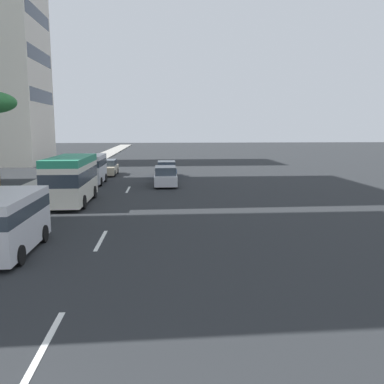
{
  "coord_description": "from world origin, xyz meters",
  "views": [
    {
      "loc": [
        -3.83,
        -2.63,
        4.77
      ],
      "look_at": [
        18.11,
        -4.28,
        1.3
      ],
      "focal_mm": 38.1,
      "sensor_mm": 36.0,
      "label": 1
    }
  ],
  "objects_px": {
    "car_fourth": "(107,168)",
    "van_fifth": "(5,220)",
    "minibus_lead": "(71,178)",
    "car_second": "(167,169)",
    "car_third": "(166,176)",
    "van_sixth": "(91,167)"
  },
  "relations": [
    {
      "from": "car_second",
      "to": "car_fourth",
      "type": "xyz_separation_m",
      "value": [
        2.0,
        6.02,
        0.01
      ]
    },
    {
      "from": "car_third",
      "to": "van_sixth",
      "type": "relative_size",
      "value": 1.03
    },
    {
      "from": "van_fifth",
      "to": "van_sixth",
      "type": "bearing_deg",
      "value": -179.78
    },
    {
      "from": "car_second",
      "to": "car_fourth",
      "type": "height_order",
      "value": "car_fourth"
    },
    {
      "from": "minibus_lead",
      "to": "van_sixth",
      "type": "distance_m",
      "value": 9.3
    },
    {
      "from": "minibus_lead",
      "to": "car_second",
      "type": "height_order",
      "value": "minibus_lead"
    },
    {
      "from": "car_fourth",
      "to": "van_sixth",
      "type": "bearing_deg",
      "value": -4.47
    },
    {
      "from": "minibus_lead",
      "to": "car_second",
      "type": "relative_size",
      "value": 1.62
    },
    {
      "from": "car_fourth",
      "to": "minibus_lead",
      "type": "bearing_deg",
      "value": -0.69
    },
    {
      "from": "minibus_lead",
      "to": "van_fifth",
      "type": "relative_size",
      "value": 1.34
    },
    {
      "from": "car_second",
      "to": "car_fourth",
      "type": "bearing_deg",
      "value": 71.61
    },
    {
      "from": "car_third",
      "to": "car_second",
      "type": "bearing_deg",
      "value": -1.5
    },
    {
      "from": "car_fourth",
      "to": "van_fifth",
      "type": "xyz_separation_m",
      "value": [
        -26.38,
        0.44,
        0.57
      ]
    },
    {
      "from": "car_fourth",
      "to": "van_sixth",
      "type": "relative_size",
      "value": 0.98
    },
    {
      "from": "car_third",
      "to": "car_fourth",
      "type": "xyz_separation_m",
      "value": [
        8.16,
        5.86,
        -0.02
      ]
    },
    {
      "from": "car_third",
      "to": "car_fourth",
      "type": "bearing_deg",
      "value": 35.67
    },
    {
      "from": "car_fourth",
      "to": "van_sixth",
      "type": "distance_m",
      "value": 6.68
    },
    {
      "from": "minibus_lead",
      "to": "car_fourth",
      "type": "height_order",
      "value": "minibus_lead"
    },
    {
      "from": "car_fourth",
      "to": "car_second",
      "type": "bearing_deg",
      "value": 71.61
    },
    {
      "from": "minibus_lead",
      "to": "car_third",
      "type": "bearing_deg",
      "value": 142.07
    },
    {
      "from": "car_fourth",
      "to": "van_sixth",
      "type": "xyz_separation_m",
      "value": [
        -6.63,
        0.52,
        0.68
      ]
    },
    {
      "from": "car_second",
      "to": "van_sixth",
      "type": "relative_size",
      "value": 0.89
    }
  ]
}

